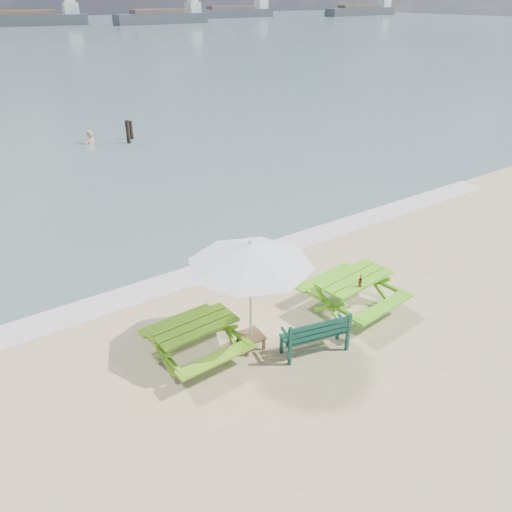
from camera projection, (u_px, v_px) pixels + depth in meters
foam_strip at (204, 272)px, 12.17m from camera, size 22.00×0.90×0.01m
picnic_table_left at (196, 342)px, 9.17m from camera, size 1.59×1.76×0.73m
picnic_table_right at (353, 294)px, 10.55m from camera, size 1.84×2.01×0.80m
park_bench at (314, 341)px, 9.37m from camera, size 1.35×0.73×0.79m
side_table at (251, 341)px, 9.51m from camera, size 0.48×0.48×0.29m
patio_umbrella at (250, 254)px, 8.64m from camera, size 2.42×2.42×2.24m
beer_bottle at (360, 283)px, 10.00m from camera, size 0.07×0.07×0.27m
swimmer at (91, 149)px, 22.68m from camera, size 0.74×0.62×1.74m
mooring_pilings at (129, 133)px, 22.72m from camera, size 0.56×0.76×1.24m
cargo_ships at (166, 16)px, 122.67m from camera, size 159.65×33.21×4.40m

